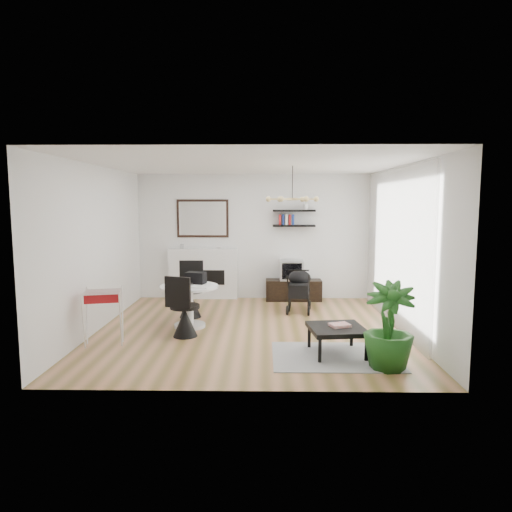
{
  "coord_description": "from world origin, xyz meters",
  "views": [
    {
      "loc": [
        0.23,
        -7.38,
        2.1
      ],
      "look_at": [
        0.09,
        0.4,
        1.18
      ],
      "focal_mm": 32.0,
      "sensor_mm": 36.0,
      "label": 1
    }
  ],
  "objects_px": {
    "fireplace": "(203,268)",
    "coffee_table": "(337,330)",
    "tv_console": "(293,290)",
    "drying_rack": "(103,316)",
    "potted_plant": "(389,326)",
    "dining_table": "(189,300)",
    "stroller": "(299,292)",
    "crt_tv": "(291,270)"
  },
  "relations": [
    {
      "from": "fireplace",
      "to": "potted_plant",
      "type": "relative_size",
      "value": 1.95
    },
    {
      "from": "fireplace",
      "to": "drying_rack",
      "type": "relative_size",
      "value": 2.64
    },
    {
      "from": "crt_tv",
      "to": "potted_plant",
      "type": "height_order",
      "value": "potted_plant"
    },
    {
      "from": "drying_rack",
      "to": "potted_plant",
      "type": "bearing_deg",
      "value": -26.16
    },
    {
      "from": "tv_console",
      "to": "stroller",
      "type": "distance_m",
      "value": 1.01
    },
    {
      "from": "dining_table",
      "to": "drying_rack",
      "type": "distance_m",
      "value": 1.49
    },
    {
      "from": "tv_console",
      "to": "crt_tv",
      "type": "xyz_separation_m",
      "value": [
        -0.05,
        -0.0,
        0.44
      ]
    },
    {
      "from": "crt_tv",
      "to": "stroller",
      "type": "distance_m",
      "value": 1.04
    },
    {
      "from": "coffee_table",
      "to": "potted_plant",
      "type": "height_order",
      "value": "potted_plant"
    },
    {
      "from": "fireplace",
      "to": "dining_table",
      "type": "relative_size",
      "value": 2.22
    },
    {
      "from": "crt_tv",
      "to": "coffee_table",
      "type": "relative_size",
      "value": 0.6
    },
    {
      "from": "fireplace",
      "to": "coffee_table",
      "type": "height_order",
      "value": "fireplace"
    },
    {
      "from": "coffee_table",
      "to": "tv_console",
      "type": "bearing_deg",
      "value": 96.04
    },
    {
      "from": "tv_console",
      "to": "drying_rack",
      "type": "xyz_separation_m",
      "value": [
        -2.99,
        -3.16,
        0.21
      ]
    },
    {
      "from": "tv_console",
      "to": "crt_tv",
      "type": "bearing_deg",
      "value": -176.29
    },
    {
      "from": "stroller",
      "to": "dining_table",
      "type": "bearing_deg",
      "value": -141.15
    },
    {
      "from": "stroller",
      "to": "potted_plant",
      "type": "xyz_separation_m",
      "value": [
        0.89,
        -3.05,
        0.17
      ]
    },
    {
      "from": "tv_console",
      "to": "drying_rack",
      "type": "distance_m",
      "value": 4.36
    },
    {
      "from": "tv_console",
      "to": "potted_plant",
      "type": "distance_m",
      "value": 4.17
    },
    {
      "from": "fireplace",
      "to": "stroller",
      "type": "bearing_deg",
      "value": -29.62
    },
    {
      "from": "dining_table",
      "to": "potted_plant",
      "type": "xyz_separation_m",
      "value": [
        2.82,
        -1.89,
        0.09
      ]
    },
    {
      "from": "crt_tv",
      "to": "coffee_table",
      "type": "distance_m",
      "value": 3.55
    },
    {
      "from": "stroller",
      "to": "drying_rack",
      "type": "bearing_deg",
      "value": -136.72
    },
    {
      "from": "fireplace",
      "to": "drying_rack",
      "type": "bearing_deg",
      "value": -107.29
    },
    {
      "from": "tv_console",
      "to": "coffee_table",
      "type": "xyz_separation_m",
      "value": [
        0.37,
        -3.51,
        0.12
      ]
    },
    {
      "from": "fireplace",
      "to": "crt_tv",
      "type": "xyz_separation_m",
      "value": [
        1.91,
        -0.14,
        -0.03
      ]
    },
    {
      "from": "fireplace",
      "to": "coffee_table",
      "type": "distance_m",
      "value": 4.35
    },
    {
      "from": "fireplace",
      "to": "stroller",
      "type": "distance_m",
      "value": 2.33
    },
    {
      "from": "fireplace",
      "to": "potted_plant",
      "type": "bearing_deg",
      "value": -55.31
    },
    {
      "from": "crt_tv",
      "to": "fireplace",
      "type": "bearing_deg",
      "value": 175.69
    },
    {
      "from": "tv_console",
      "to": "drying_rack",
      "type": "relative_size",
      "value": 1.45
    },
    {
      "from": "fireplace",
      "to": "drying_rack",
      "type": "distance_m",
      "value": 3.47
    },
    {
      "from": "tv_console",
      "to": "crt_tv",
      "type": "relative_size",
      "value": 2.41
    },
    {
      "from": "tv_console",
      "to": "drying_rack",
      "type": "height_order",
      "value": "drying_rack"
    },
    {
      "from": "dining_table",
      "to": "coffee_table",
      "type": "bearing_deg",
      "value": -30.87
    },
    {
      "from": "fireplace",
      "to": "coffee_table",
      "type": "relative_size",
      "value": 2.63
    },
    {
      "from": "crt_tv",
      "to": "dining_table",
      "type": "relative_size",
      "value": 0.51
    },
    {
      "from": "crt_tv",
      "to": "stroller",
      "type": "bearing_deg",
      "value": -84.66
    },
    {
      "from": "tv_console",
      "to": "dining_table",
      "type": "bearing_deg",
      "value": -131.15
    },
    {
      "from": "tv_console",
      "to": "stroller",
      "type": "xyz_separation_m",
      "value": [
        0.04,
        -1.0,
        0.16
      ]
    },
    {
      "from": "dining_table",
      "to": "potted_plant",
      "type": "bearing_deg",
      "value": -33.74
    },
    {
      "from": "stroller",
      "to": "coffee_table",
      "type": "relative_size",
      "value": 1.08
    }
  ]
}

